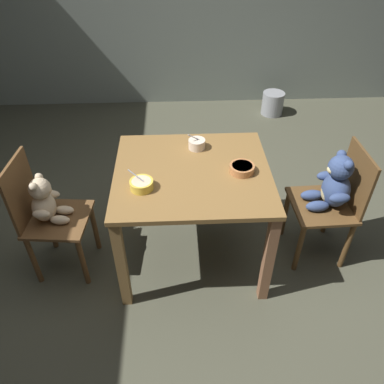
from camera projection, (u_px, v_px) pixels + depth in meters
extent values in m
cube|color=#4A4A39|center=(192.00, 254.00, 2.86)|extent=(5.20, 5.20, 0.04)
cube|color=brown|center=(192.00, 173.00, 2.38)|extent=(0.98, 0.89, 0.03)
cube|color=olive|center=(122.00, 265.00, 2.29)|extent=(0.06, 0.06, 0.72)
cube|color=#8B5C3F|center=(268.00, 260.00, 2.33)|extent=(0.06, 0.06, 0.72)
cube|color=olive|center=(132.00, 183.00, 2.92)|extent=(0.06, 0.06, 0.72)
cube|color=brown|center=(247.00, 180.00, 2.95)|extent=(0.06, 0.06, 0.72)
cube|color=brown|center=(58.00, 219.00, 2.50)|extent=(0.42, 0.42, 0.02)
cube|color=brown|center=(21.00, 191.00, 2.36)|extent=(0.05, 0.35, 0.44)
cylinder|color=brown|center=(83.00, 262.00, 2.51)|extent=(0.04, 0.04, 0.42)
cylinder|color=brown|center=(95.00, 227.00, 2.76)|extent=(0.04, 0.04, 0.42)
cylinder|color=brown|center=(34.00, 260.00, 2.52)|extent=(0.04, 0.04, 0.42)
cylinder|color=brown|center=(50.00, 226.00, 2.77)|extent=(0.04, 0.04, 0.42)
ellipsoid|color=beige|center=(44.00, 207.00, 2.43)|extent=(0.16, 0.18, 0.20)
ellipsoid|color=#DBB789|center=(52.00, 208.00, 2.43)|extent=(0.06, 0.10, 0.12)
sphere|color=beige|center=(40.00, 189.00, 2.34)|extent=(0.14, 0.14, 0.14)
ellipsoid|color=#DBB789|center=(48.00, 190.00, 2.34)|extent=(0.05, 0.06, 0.04)
sphere|color=beige|center=(33.00, 187.00, 2.27)|extent=(0.05, 0.05, 0.05)
sphere|color=beige|center=(39.00, 177.00, 2.34)|extent=(0.05, 0.05, 0.05)
ellipsoid|color=beige|center=(41.00, 214.00, 2.34)|extent=(0.11, 0.06, 0.05)
ellipsoid|color=beige|center=(51.00, 194.00, 2.49)|extent=(0.11, 0.06, 0.05)
ellipsoid|color=beige|center=(60.00, 220.00, 2.43)|extent=(0.13, 0.07, 0.06)
ellipsoid|color=beige|center=(64.00, 210.00, 2.51)|extent=(0.13, 0.07, 0.06)
cube|color=brown|center=(321.00, 205.00, 2.60)|extent=(0.41, 0.43, 0.02)
cube|color=brown|center=(357.00, 179.00, 2.48)|extent=(0.03, 0.38, 0.41)
cylinder|color=brown|center=(285.00, 213.00, 2.87)|extent=(0.04, 0.04, 0.42)
cylinder|color=brown|center=(299.00, 248.00, 2.60)|extent=(0.04, 0.04, 0.42)
cylinder|color=brown|center=(329.00, 211.00, 2.89)|extent=(0.04, 0.04, 0.42)
cylinder|color=brown|center=(347.00, 245.00, 2.62)|extent=(0.04, 0.04, 0.42)
ellipsoid|color=#384A78|center=(336.00, 190.00, 2.52)|extent=(0.18, 0.22, 0.24)
ellipsoid|color=#DDC788|center=(327.00, 192.00, 2.53)|extent=(0.07, 0.12, 0.14)
sphere|color=#384A78|center=(341.00, 168.00, 2.41)|extent=(0.16, 0.16, 0.16)
ellipsoid|color=#DDC788|center=(332.00, 170.00, 2.41)|extent=(0.06, 0.07, 0.05)
sphere|color=#384A78|center=(342.00, 155.00, 2.42)|extent=(0.06, 0.06, 0.06)
sphere|color=#384A78|center=(349.00, 165.00, 2.33)|extent=(0.06, 0.06, 0.06)
ellipsoid|color=#384A78|center=(327.00, 176.00, 2.60)|extent=(0.14, 0.07, 0.07)
ellipsoid|color=#384A78|center=(340.00, 198.00, 2.41)|extent=(0.14, 0.07, 0.07)
ellipsoid|color=#384A78|center=(312.00, 195.00, 2.61)|extent=(0.16, 0.08, 0.07)
ellipsoid|color=#384A78|center=(317.00, 206.00, 2.53)|extent=(0.16, 0.08, 0.07)
cylinder|color=#BB7745|center=(242.00, 168.00, 2.35)|extent=(0.15, 0.15, 0.05)
cylinder|color=#BB7745|center=(242.00, 171.00, 2.37)|extent=(0.09, 0.09, 0.01)
cylinder|color=beige|center=(242.00, 166.00, 2.34)|extent=(0.13, 0.13, 0.01)
cylinder|color=yellow|center=(142.00, 185.00, 2.22)|extent=(0.14, 0.14, 0.05)
cylinder|color=yellow|center=(142.00, 188.00, 2.24)|extent=(0.08, 0.08, 0.01)
cylinder|color=beige|center=(141.00, 182.00, 2.21)|extent=(0.11, 0.11, 0.01)
cylinder|color=#BCBCC1|center=(136.00, 175.00, 2.19)|extent=(0.09, 0.04, 0.07)
ellipsoid|color=#BCBCC1|center=(143.00, 182.00, 2.21)|extent=(0.04, 0.03, 0.01)
cylinder|color=beige|center=(197.00, 144.00, 2.56)|extent=(0.11, 0.11, 0.06)
cylinder|color=beige|center=(197.00, 147.00, 2.57)|extent=(0.06, 0.06, 0.01)
cylinder|color=beige|center=(197.00, 141.00, 2.54)|extent=(0.09, 0.09, 0.01)
cylinder|color=#BCBCC1|center=(193.00, 137.00, 2.51)|extent=(0.08, 0.03, 0.06)
ellipsoid|color=#BCBCC1|center=(198.00, 141.00, 2.55)|extent=(0.04, 0.03, 0.01)
cylinder|color=#93969B|center=(273.00, 103.00, 4.47)|extent=(0.25, 0.25, 0.26)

